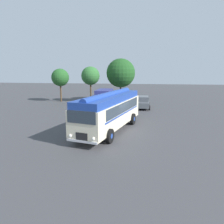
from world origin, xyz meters
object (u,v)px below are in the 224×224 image
at_px(car_near_left, 123,102).
at_px(box_van, 103,98).
at_px(vintage_bus, 110,110).
at_px(car_mid_left, 143,102).

height_order(car_near_left, box_van, box_van).
distance_m(vintage_bus, car_near_left, 11.23).
bearing_deg(vintage_bus, car_mid_left, 75.86).
xyz_separation_m(car_near_left, car_mid_left, (2.75, 0.53, 0.00)).
xyz_separation_m(vintage_bus, car_near_left, (0.20, 11.17, -1.05)).
xyz_separation_m(vintage_bus, box_van, (-2.60, 11.36, -0.53)).
height_order(vintage_bus, box_van, vintage_bus).
xyz_separation_m(car_near_left, box_van, (-2.80, 0.19, 0.52)).
distance_m(vintage_bus, car_mid_left, 12.11).
bearing_deg(vintage_bus, car_near_left, 88.96).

